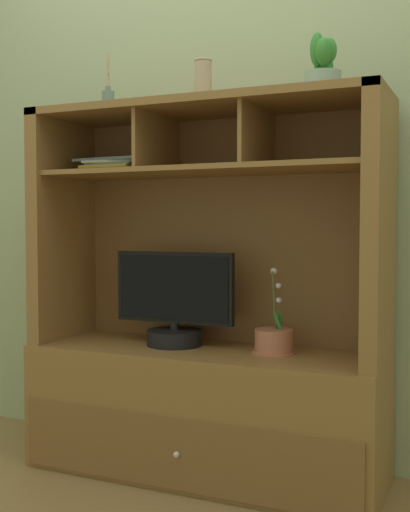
% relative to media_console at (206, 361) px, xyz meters
% --- Properties ---
extents(floor_plane, '(6.00, 6.00, 0.02)m').
position_rel_media_console_xyz_m(floor_plane, '(0.00, -0.01, -0.46)').
color(floor_plane, olive).
rests_on(floor_plane, ground).
extents(back_wall, '(6.00, 0.02, 2.80)m').
position_rel_media_console_xyz_m(back_wall, '(0.00, 0.26, 0.95)').
color(back_wall, '#9DAB7F').
rests_on(back_wall, ground).
extents(media_console, '(1.42, 0.51, 1.48)m').
position_rel_media_console_xyz_m(media_console, '(0.00, 0.00, 0.00)').
color(media_console, olive).
rests_on(media_console, ground).
extents(tv_monitor, '(0.52, 0.23, 0.38)m').
position_rel_media_console_xyz_m(tv_monitor, '(-0.15, 0.01, 0.21)').
color(tv_monitor, black).
rests_on(tv_monitor, media_console).
extents(potted_orchid, '(0.17, 0.17, 0.33)m').
position_rel_media_console_xyz_m(potted_orchid, '(0.28, 0.01, 0.10)').
color(potted_orchid, '#B6694E').
rests_on(potted_orchid, media_console).
extents(magazine_stack_left, '(0.35, 0.26, 0.06)m').
position_rel_media_console_xyz_m(magazine_stack_left, '(-0.42, 0.03, 0.80)').
color(magazine_stack_left, '#294D7C').
rests_on(magazine_stack_left, media_console).
extents(diffuser_bottle, '(0.05, 0.05, 0.25)m').
position_rel_media_console_xyz_m(diffuser_bottle, '(-0.46, 0.01, 1.07)').
color(diffuser_bottle, slate).
rests_on(diffuser_bottle, media_console).
extents(potted_succulent, '(0.15, 0.15, 0.23)m').
position_rel_media_console_xyz_m(potted_succulent, '(0.46, 0.02, 1.11)').
color(potted_succulent, '#84A18C').
rests_on(potted_succulent, media_console).
extents(ceramic_vase, '(0.07, 0.07, 0.17)m').
position_rel_media_console_xyz_m(ceramic_vase, '(0.00, -0.03, 1.11)').
color(ceramic_vase, tan).
rests_on(ceramic_vase, media_console).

